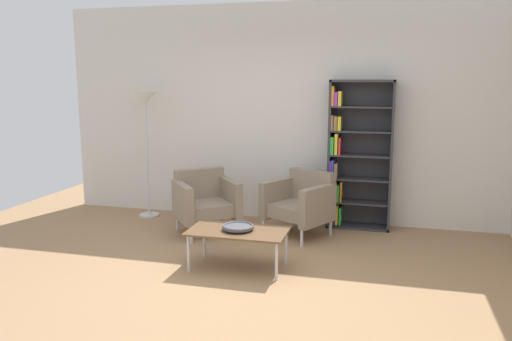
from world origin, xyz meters
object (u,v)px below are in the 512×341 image
object	(u,v)px
decorative_bowl	(238,227)
floor_lamp_torchiere	(145,113)
armchair_near_window	(300,202)
bookshelf_tall	(354,157)
armchair_by_bookshelf	(205,200)
coffee_table_low	(238,233)

from	to	relation	value
decorative_bowl	floor_lamp_torchiere	size ratio (longest dim) A/B	0.18
armchair_near_window	floor_lamp_torchiere	bearing A→B (deg)	-160.00
decorative_bowl	bookshelf_tall	bearing A→B (deg)	60.23
bookshelf_tall	floor_lamp_torchiere	xyz separation A→B (m)	(-2.82, -0.19, 0.52)
armchair_by_bookshelf	armchair_near_window	xyz separation A→B (m)	(1.17, 0.21, 0.00)
armchair_by_bookshelf	bookshelf_tall	bearing A→B (deg)	-16.99
armchair_by_bookshelf	floor_lamp_torchiere	xyz separation A→B (m)	(-1.04, 0.53, 1.03)
coffee_table_low	armchair_near_window	size ratio (longest dim) A/B	1.08
bookshelf_tall	coffee_table_low	size ratio (longest dim) A/B	1.90
coffee_table_low	armchair_by_bookshelf	world-z (taller)	armchair_by_bookshelf
decorative_bowl	floor_lamp_torchiere	bearing A→B (deg)	138.16
armchair_by_bookshelf	floor_lamp_torchiere	distance (m)	1.56
decorative_bowl	armchair_near_window	size ratio (longest dim) A/B	0.34
armchair_near_window	armchair_by_bookshelf	bearing A→B (deg)	-141.74
armchair_by_bookshelf	floor_lamp_torchiere	size ratio (longest dim) A/B	0.55
armchair_by_bookshelf	decorative_bowl	bearing A→B (deg)	-94.12
decorative_bowl	armchair_near_window	distance (m)	1.35
armchair_by_bookshelf	armchair_near_window	distance (m)	1.19
bookshelf_tall	armchair_by_bookshelf	size ratio (longest dim) A/B	2.00
coffee_table_low	decorative_bowl	distance (m)	0.07
bookshelf_tall	armchair_by_bookshelf	world-z (taller)	bookshelf_tall
bookshelf_tall	floor_lamp_torchiere	world-z (taller)	bookshelf_tall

